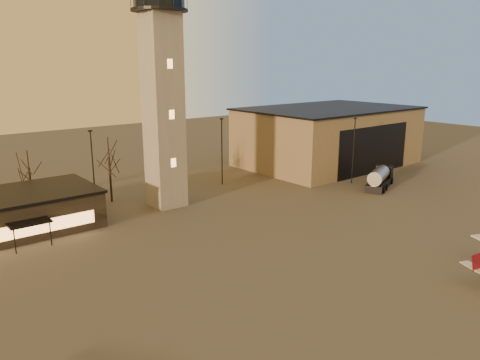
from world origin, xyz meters
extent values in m
plane|color=#3E3C39|center=(0.00, 0.00, 0.00)|extent=(220.00, 220.00, 0.00)
cube|color=gray|center=(0.00, 30.00, 12.00)|extent=(4.00, 4.00, 24.00)
cylinder|color=black|center=(0.00, 30.00, 24.15)|extent=(6.80, 6.80, 0.30)
cube|color=#8F7E5D|center=(36.00, 34.00, 5.00)|extent=(30.00, 20.00, 10.00)
cube|color=black|center=(36.00, 34.00, 10.15)|extent=(30.60, 20.60, 0.30)
cube|color=black|center=(36.00, 23.98, 4.00)|extent=(18.00, 0.10, 8.00)
cube|color=black|center=(-18.00, 26.00, 2.60)|extent=(4.00, 2.00, 0.20)
cylinder|color=black|center=(-8.00, 34.00, 5.00)|extent=(0.16, 0.16, 10.00)
cube|color=black|center=(-8.00, 34.00, 10.05)|extent=(0.50, 0.25, 0.18)
cylinder|color=black|center=(12.00, 34.00, 5.00)|extent=(0.16, 0.16, 10.00)
cube|color=black|center=(12.00, 34.00, 10.05)|extent=(0.50, 0.25, 0.18)
cylinder|color=black|center=(28.00, 22.00, 5.00)|extent=(0.16, 0.16, 10.00)
cube|color=black|center=(28.00, 22.00, 10.05)|extent=(0.50, 0.25, 0.18)
cylinder|color=black|center=(-14.00, 40.00, 2.62)|extent=(0.28, 0.28, 5.25)
cylinder|color=black|center=(-5.00, 36.00, 3.08)|extent=(0.28, 0.28, 6.16)
cylinder|color=black|center=(4.00, 38.00, 2.48)|extent=(0.28, 0.28, 4.97)
cube|color=silver|center=(8.51, -6.20, 1.50)|extent=(2.12, 3.38, 0.08)
cube|color=#4F0B14|center=(8.42, -6.16, 2.20)|extent=(1.31, 0.62, 1.69)
cube|color=black|center=(29.31, 17.87, 0.55)|extent=(8.69, 5.51, 1.09)
cube|color=black|center=(32.23, 19.12, 1.88)|extent=(2.72, 2.88, 1.79)
cube|color=black|center=(32.87, 19.39, 2.18)|extent=(0.83, 1.77, 0.99)
cylinder|color=silver|center=(28.22, 17.40, 2.08)|extent=(5.93, 4.10, 2.08)
camera|label=1|loc=(-29.31, -21.66, 18.20)|focal=35.00mm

